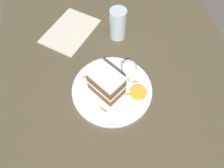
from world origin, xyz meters
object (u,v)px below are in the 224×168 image
plate (112,90)px  orange_garnish (138,93)px  cream_dollop (129,67)px  drinking_glass (118,26)px  cake_slice (106,83)px  menu_card (70,31)px

plate → orange_garnish: orange_garnish is taller
plate → cream_dollop: (0.06, -0.07, 0.03)m
plate → drinking_glass: 0.26m
plate → orange_garnish: (-0.03, -0.08, 0.01)m
drinking_glass → cake_slice: bearing=161.7°
drinking_glass → menu_card: bearing=73.6°
cake_slice → orange_garnish: (-0.03, -0.10, -0.04)m
cream_dollop → orange_garnish: cream_dollop is taller
orange_garnish → menu_card: (0.33, 0.21, -0.01)m
cake_slice → menu_card: cake_slice is taller
cake_slice → drinking_glass: size_ratio=1.04×
cake_slice → orange_garnish: 0.11m
plate → cream_dollop: 0.10m
cream_dollop → drinking_glass: 0.19m
menu_card → orange_garnish: bearing=-20.4°
orange_garnish → menu_card: orange_garnish is taller
cream_dollop → menu_card: cream_dollop is taller
menu_card → cream_dollop: bearing=-13.4°
cream_dollop → drinking_glass: drinking_glass is taller
orange_garnish → drinking_glass: size_ratio=0.47×
orange_garnish → menu_card: size_ratio=0.25×
plate → menu_card: (0.30, 0.12, -0.00)m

